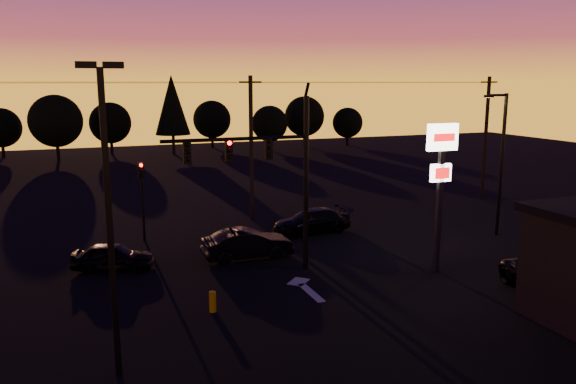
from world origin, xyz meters
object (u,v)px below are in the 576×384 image
car_right (312,221)px  car_mid (248,244)px  parking_lot_light (108,202)px  streetlight (501,158)px  secondary_signal (142,190)px  pylon_sign (441,166)px  traffic_signal_mast (273,166)px  car_left (113,257)px  bollard (213,302)px  suv_parked (553,281)px

car_right → car_mid: bearing=-60.6°
parking_lot_light → streetlight: (21.41, 8.50, -0.85)m
secondary_signal → pylon_sign: pylon_sign is taller
traffic_signal_mast → secondary_signal: 9.19m
pylon_sign → car_right: pylon_sign is taller
traffic_signal_mast → secondary_signal: size_ratio=1.97×
secondary_signal → car_mid: bearing=-48.9°
car_left → bollard: bearing=-137.1°
car_left → suv_parked: 19.20m
bollard → suv_parked: size_ratio=0.17×
car_left → streetlight: bearing=-77.4°
traffic_signal_mast → streetlight: traffic_signal_mast is taller
streetlight → car_right: bearing=156.1°
car_right → parking_lot_light: bearing=-47.6°
streetlight → suv_parked: streetlight is taller
parking_lot_light → suv_parked: size_ratio=1.89×
car_right → car_left: bearing=-81.1°
bollard → suv_parked: suv_parked is taller
traffic_signal_mast → car_left: traffic_signal_mast is taller
parking_lot_light → bollard: bearing=43.6°
car_right → suv_parked: 13.66m
traffic_signal_mast → bollard: bearing=-136.8°
parking_lot_light → car_left: bearing=86.9°
secondary_signal → streetlight: size_ratio=0.54×
parking_lot_light → bollard: parking_lot_light is taller
bollard → car_right: car_right is taller
pylon_sign → bollard: 11.72m
traffic_signal_mast → secondary_signal: traffic_signal_mast is taller
pylon_sign → car_left: size_ratio=1.83×
pylon_sign → secondary_signal: bearing=140.2°
bollard → secondary_signal: bearing=96.4°
pylon_sign → bollard: bearing=-174.9°
car_right → traffic_signal_mast: bearing=-42.2°
secondary_signal → car_right: size_ratio=0.93×
car_mid → parking_lot_light: bearing=143.9°
traffic_signal_mast → car_mid: traffic_signal_mast is taller
car_left → pylon_sign: bearing=-94.8°
pylon_sign → car_right: bearing=108.1°
secondary_signal → parking_lot_light: 14.90m
bollard → car_mid: bearing=61.5°
car_right → suv_parked: bearing=17.6°
bollard → pylon_sign: bearing=5.1°
pylon_sign → traffic_signal_mast: bearing=160.6°
bollard → car_mid: 6.69m
streetlight → bollard: size_ratio=9.99×
car_left → car_right: 11.58m
bollard → car_right: bearing=48.8°
traffic_signal_mast → car_mid: size_ratio=1.93×
pylon_sign → car_right: size_ratio=1.45×
pylon_sign → suv_parked: bearing=-59.9°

